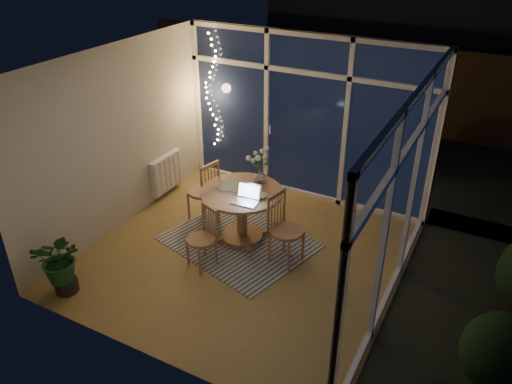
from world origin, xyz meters
The scene contains 25 objects.
floor centered at (0.00, 0.00, 0.00)m, with size 4.00×4.00×0.00m, color olive.
ceiling centered at (0.00, 0.00, 2.60)m, with size 4.00×4.00×0.00m, color white.
wall_back centered at (0.00, 2.00, 1.30)m, with size 4.00×0.04×2.60m, color beige.
wall_front centered at (0.00, -2.00, 1.30)m, with size 4.00×0.04×2.60m, color beige.
wall_left centered at (-2.00, 0.00, 1.30)m, with size 0.04×4.00×2.60m, color beige.
wall_right centered at (2.00, 0.00, 1.30)m, with size 0.04×4.00×2.60m, color beige.
window_wall_back centered at (0.00, 1.96, 1.30)m, with size 4.00×0.10×2.60m, color white.
window_wall_right centered at (1.96, 0.00, 1.30)m, with size 0.10×4.00×2.60m, color white.
radiator centered at (-1.94, 0.90, 0.40)m, with size 0.10×0.70×0.58m, color silver.
fairy_lights centered at (-1.65, 1.88, 1.52)m, with size 0.24×0.10×1.85m, color #EDB45E, non-canonical shape.
garden_patio centered at (0.50, 5.00, -0.06)m, with size 12.00×6.00×0.10m, color black.
garden_fence centered at (0.00, 5.50, 0.90)m, with size 11.00×0.08×1.80m, color #382414.
neighbour_roof centered at (0.30, 8.50, 2.20)m, with size 7.00×3.00×2.20m, color #2F3238.
garden_shrubs centered at (-0.80, 3.40, 0.45)m, with size 0.90×0.90×0.90m, color black.
rug centered at (-0.23, 0.24, 0.01)m, with size 1.92×1.53×0.01m, color beige.
dining_table centered at (-0.23, 0.34, 0.39)m, with size 1.13×1.13×0.77m, color #A9754C.
chair_left centered at (-1.00, 0.54, 0.50)m, with size 0.46×0.46×0.99m, color #A9754C.
chair_right centered at (0.55, 0.15, 0.50)m, with size 0.46×0.46×0.99m, color #A9754C.
chair_front centered at (-0.38, -0.44, 0.43)m, with size 0.39×0.39×0.85m, color #A9754C.
laptop centered at (-0.03, 0.10, 0.89)m, with size 0.33×0.29×0.24m, color silver, non-canonical shape.
flower_vase centered at (-0.12, 0.68, 0.88)m, with size 0.20×0.20×0.21m, color white.
bowl centered at (0.09, 0.31, 0.79)m, with size 0.15×0.15×0.04m, color silver.
newspapers centered at (-0.35, 0.36, 0.78)m, with size 0.41×0.31×0.02m, color #BCB9B3.
phone centered at (-0.13, 0.21, 0.78)m, with size 0.10×0.05×0.01m, color black.
potted_plant centered at (-1.56, -1.65, 0.38)m, with size 0.54×0.47×0.76m, color #1A491F.
Camera 1 is at (2.71, -4.78, 4.02)m, focal length 35.00 mm.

